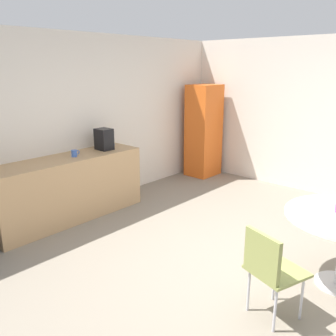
# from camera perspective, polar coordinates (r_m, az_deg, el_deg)

# --- Properties ---
(ground_plane) EXTENTS (6.00, 6.00, 0.00)m
(ground_plane) POSITION_cam_1_polar(r_m,az_deg,el_deg) (4.13, 12.76, -15.60)
(ground_plane) COLOR gray
(wall_back) EXTENTS (6.00, 0.10, 2.60)m
(wall_back) POSITION_cam_1_polar(r_m,az_deg,el_deg) (5.66, -13.84, 7.03)
(wall_back) COLOR silver
(wall_back) RESTS_ON ground_plane
(counter_block) EXTENTS (2.22, 0.60, 0.90)m
(counter_block) POSITION_cam_1_polar(r_m,az_deg,el_deg) (5.32, -15.45, -3.11)
(counter_block) COLOR tan
(counter_block) RESTS_ON ground_plane
(locker_cabinet) EXTENTS (0.60, 0.50, 1.78)m
(locker_cabinet) POSITION_cam_1_polar(r_m,az_deg,el_deg) (7.17, 5.64, 5.87)
(locker_cabinet) COLOR orange
(locker_cabinet) RESTS_ON ground_plane
(chair_olive) EXTENTS (0.53, 0.53, 0.83)m
(chair_olive) POSITION_cam_1_polar(r_m,az_deg,el_deg) (3.24, 15.69, -14.55)
(chair_olive) COLOR silver
(chair_olive) RESTS_ON ground_plane
(mug_white) EXTENTS (0.13, 0.08, 0.09)m
(mug_white) POSITION_cam_1_polar(r_m,az_deg,el_deg) (5.21, -14.57, 2.27)
(mug_white) COLOR #3F66BF
(mug_white) RESTS_ON counter_block
(mug_green) EXTENTS (0.13, 0.08, 0.09)m
(mug_green) POSITION_cam_1_polar(r_m,az_deg,el_deg) (5.60, -9.08, 3.52)
(mug_green) COLOR #3F66BF
(mug_green) RESTS_ON counter_block
(coffee_maker) EXTENTS (0.20, 0.24, 0.32)m
(coffee_maker) POSITION_cam_1_polar(r_m,az_deg,el_deg) (5.53, -10.07, 4.50)
(coffee_maker) COLOR black
(coffee_maker) RESTS_ON counter_block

